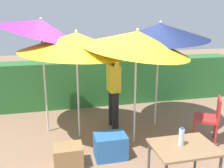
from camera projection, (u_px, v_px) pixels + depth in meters
ground_plane at (116, 144)px, 4.64m from camera, size 24.00×24.00×0.00m
hedge_row at (94, 82)px, 6.73m from camera, size 8.00×0.70×1.20m
umbrella_rainbow at (160, 32)px, 4.92m from camera, size 1.98×1.97×2.29m
umbrella_orange at (76, 43)px, 4.46m from camera, size 2.08×2.07×2.12m
umbrella_yellow at (137, 41)px, 4.27m from camera, size 1.95×1.93×2.26m
umbrella_navy at (41, 28)px, 4.65m from camera, size 1.66×1.64×2.51m
person_vendor at (114, 86)px, 5.13m from camera, size 0.23×0.55×1.88m
chair_plastic at (210, 117)px, 4.62m from camera, size 0.61×0.61×0.89m
cooler_box at (110, 146)px, 4.18m from camera, size 0.53×0.40×0.41m
crate_cardboard at (68, 156)px, 3.93m from camera, size 0.46×0.35×0.35m
folding_table at (183, 152)px, 3.15m from camera, size 0.80×0.60×0.74m
bottle_water at (181, 137)px, 3.11m from camera, size 0.07×0.07×0.24m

